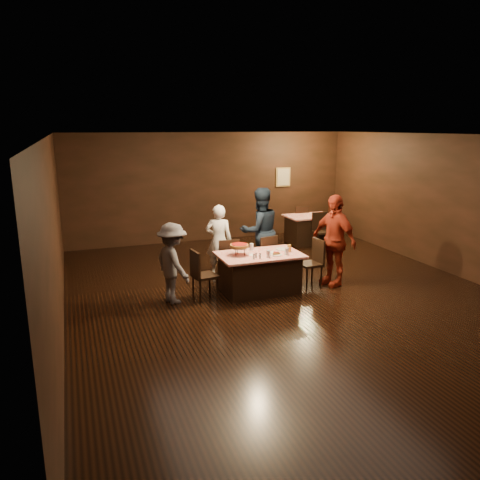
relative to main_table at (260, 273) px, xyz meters
name	(u,v)px	position (x,y,z in m)	size (l,w,h in m)	color
room	(291,185)	(0.40, -0.45, 1.75)	(10.00, 10.04, 3.02)	black
main_table	(260,273)	(0.00, 0.00, 0.00)	(1.60, 1.00, 0.77)	red
back_table	(309,229)	(2.81, 3.20, 0.00)	(1.30, 0.90, 0.77)	red
chair_far_left	(228,260)	(-0.40, 0.75, 0.09)	(0.42, 0.42, 0.95)	black
chair_far_right	(263,257)	(0.40, 0.75, 0.09)	(0.42, 0.42, 0.95)	black
chair_end_left	(205,275)	(-1.10, 0.00, 0.09)	(0.42, 0.42, 0.95)	black
chair_end_right	(310,263)	(1.10, 0.00, 0.09)	(0.42, 0.42, 0.95)	black
chair_back_near	(322,231)	(2.81, 2.50, 0.09)	(0.42, 0.42, 0.95)	black
chair_back_far	(299,222)	(2.81, 3.80, 0.09)	(0.42, 0.42, 0.95)	black
diner_white_jacket	(219,241)	(-0.43, 1.24, 0.39)	(0.57, 0.37, 1.56)	white
diner_navy_hoodie	(260,231)	(0.48, 1.15, 0.56)	(0.92, 0.71, 1.89)	black
diner_grey_knit	(173,263)	(-1.69, 0.05, 0.36)	(0.96, 0.55, 1.48)	#5A595E
diner_red_shirt	(334,240)	(1.57, -0.08, 0.54)	(1.09, 0.45, 1.85)	#9B2B18
pizza_stand	(239,246)	(-0.40, 0.05, 0.57)	(0.38, 0.38, 0.22)	black
plate_with_slice	(275,254)	(0.25, -0.18, 0.41)	(0.25, 0.25, 0.06)	white
plate_empty	(282,249)	(0.55, 0.15, 0.39)	(0.25, 0.25, 0.01)	white
glass_front_left	(268,254)	(0.05, -0.30, 0.46)	(0.08, 0.08, 0.14)	silver
glass_front_right	(287,251)	(0.45, -0.25, 0.46)	(0.08, 0.08, 0.14)	silver
glass_amber	(289,248)	(0.60, -0.05, 0.46)	(0.08, 0.08, 0.14)	#BF7F26
glass_back	(252,247)	(-0.05, 0.30, 0.46)	(0.08, 0.08, 0.14)	silver
condiments	(257,256)	(-0.18, -0.28, 0.43)	(0.17, 0.10, 0.09)	silver
napkin_center	(274,252)	(0.30, 0.00, 0.39)	(0.16, 0.16, 0.01)	white
napkin_left	(253,255)	(-0.15, -0.05, 0.39)	(0.16, 0.16, 0.01)	white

